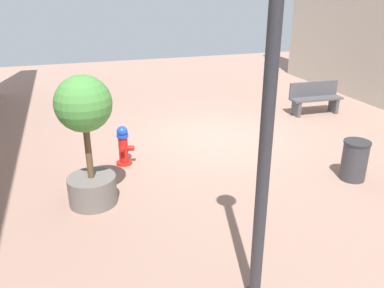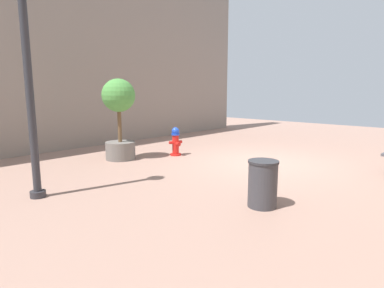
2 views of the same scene
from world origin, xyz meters
TOP-DOWN VIEW (x-y plane):
  - ground_plane at (0.00, 0.00)m, footprint 23.40×23.40m
  - fire_hydrant at (2.46, 0.88)m, footprint 0.41×0.43m
  - bench_near at (-3.53, -0.96)m, footprint 1.60×0.49m
  - planter_tree at (3.24, 2.35)m, footprint 0.94×0.94m
  - street_lamp at (1.58, 5.38)m, footprint 0.36×0.36m
  - trash_bin at (-1.76, 3.00)m, footprint 0.52×0.52m

SIDE VIEW (x-z plane):
  - ground_plane at x=0.00m, z-range 0.00..0.00m
  - trash_bin at x=-1.76m, z-range 0.00..0.81m
  - fire_hydrant at x=2.46m, z-range 0.00..0.86m
  - bench_near at x=-3.53m, z-range 0.02..0.97m
  - planter_tree at x=3.24m, z-range 0.20..2.50m
  - street_lamp at x=1.58m, z-range 0.50..4.99m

